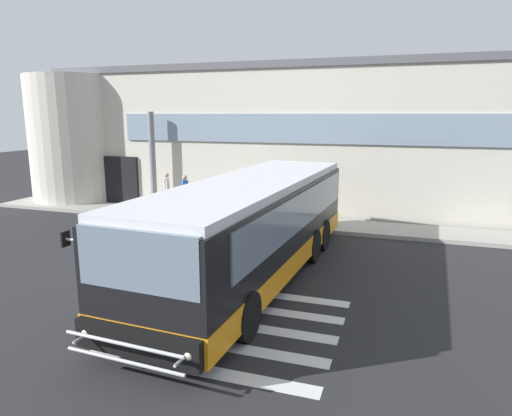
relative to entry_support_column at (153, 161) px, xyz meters
name	(u,v)px	position (x,y,z in m)	size (l,w,h in m)	color
ground_plane	(223,257)	(5.66, -5.40, -2.33)	(80.00, 90.00, 0.02)	#232326
bay_paint_stripes	(234,325)	(7.66, -9.60, -2.32)	(4.40, 3.96, 0.01)	silver
terminal_building	(293,135)	(4.98, 6.24, 0.95)	(24.31, 13.80, 6.55)	beige
boarding_curb	(268,221)	(5.66, -0.60, -2.25)	(26.51, 2.00, 0.15)	#9E9B93
entry_support_column	(153,161)	(0.00, 0.00, 0.00)	(0.28, 0.28, 4.34)	slate
bus_main_foreground	(252,230)	(7.11, -6.77, -0.99)	(3.54, 10.82, 2.70)	black
passenger_near_column	(167,189)	(0.80, -0.23, -1.24)	(0.39, 0.50, 1.68)	#2D2D33
passenger_by_doorway	(185,192)	(1.87, -0.53, -1.24)	(0.41, 0.48, 1.68)	#2D2D33
safety_bollard_yellow	(307,222)	(7.55, -1.80, -1.87)	(0.18, 0.18, 0.90)	yellow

